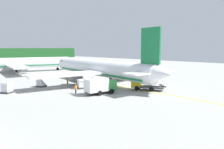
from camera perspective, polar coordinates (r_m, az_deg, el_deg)
name	(u,v)px	position (r m, az deg, el deg)	size (l,w,h in m)	color
airliner_foreground	(100,69)	(51.75, -3.29, 1.58)	(34.55, 41.74, 11.90)	white
airliner_mid_apron	(19,63)	(80.73, -23.19, 2.78)	(37.53, 31.32, 10.89)	white
service_truck_fuel	(142,84)	(43.46, 7.94, -2.47)	(4.76, 6.66, 2.66)	yellow
service_truck_baggage	(100,85)	(39.05, -3.13, -2.88)	(5.94, 2.91, 2.87)	#338C3F
cargo_container_near	(7,88)	(44.23, -25.92, -3.19)	(2.26, 2.26, 2.09)	#333338
cargo_container_mid	(41,83)	(48.77, -18.13, -2.06)	(2.19, 2.19, 1.88)	#333338
cargo_container_far	(82,84)	(44.84, -8.00, -2.45)	(2.18, 2.18, 2.03)	#333338
crew_marshaller	(68,80)	(50.95, -11.61, -1.41)	(0.63, 0.26, 1.61)	#191E33
crew_loader_left	(108,82)	(45.83, -1.05, -2.07)	(0.61, 0.35, 1.76)	#191E33
crew_loader_right	(76,88)	(40.08, -9.52, -3.61)	(0.58, 0.40, 1.63)	#191E33
apron_guide_line	(112,85)	(48.89, 0.06, -2.73)	(0.30, 60.00, 0.01)	yellow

